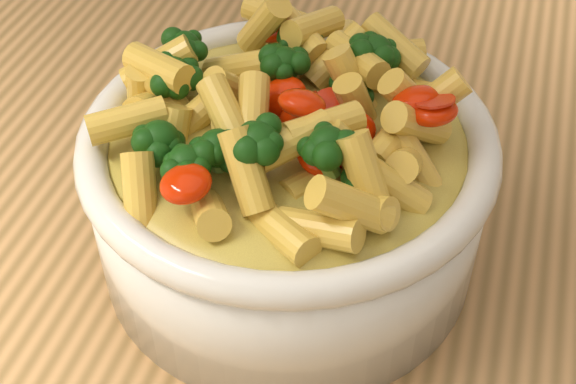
# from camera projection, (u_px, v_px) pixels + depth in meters

# --- Properties ---
(table) EXTENTS (1.20, 0.80, 0.90)m
(table) POSITION_uv_depth(u_px,v_px,m) (229.00, 283.00, 0.59)
(table) COLOR tan
(table) RESTS_ON ground
(serving_bowl) EXTENTS (0.22, 0.22, 0.09)m
(serving_bowl) POSITION_uv_depth(u_px,v_px,m) (288.00, 190.00, 0.44)
(serving_bowl) COLOR silver
(serving_bowl) RESTS_ON table
(pasta_salad) EXTENTS (0.17, 0.17, 0.04)m
(pasta_salad) POSITION_uv_depth(u_px,v_px,m) (288.00, 106.00, 0.40)
(pasta_salad) COLOR gold
(pasta_salad) RESTS_ON serving_bowl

